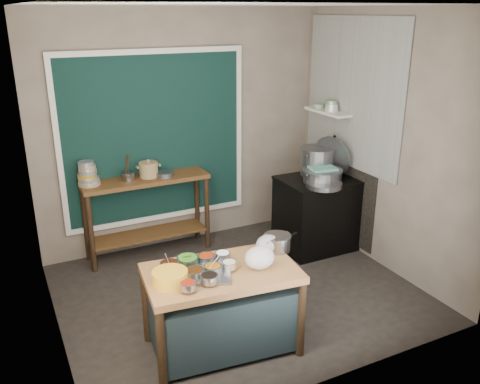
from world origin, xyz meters
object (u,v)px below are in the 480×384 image
steamer (322,176)px  stove_block (318,214)px  utensil_cup (128,176)px  ceramic_crock (149,170)px  yellow_basin (170,278)px  prep_table (222,310)px  condiment_tray (199,274)px  back_counter (148,216)px  stock_pot (317,161)px  saucepan (277,243)px

steamer → stove_block: bearing=66.3°
stove_block → utensil_cup: (-2.09, 0.74, 0.57)m
ceramic_crock → yellow_basin: bearing=-102.7°
stove_block → yellow_basin: 2.69m
prep_table → steamer: bearing=39.3°
steamer → condiment_tray: bearing=-149.7°
back_counter → condiment_tray: size_ratio=2.85×
prep_table → utensil_cup: utensil_cup is taller
condiment_tray → utensil_cup: (-0.03, 2.04, 0.24)m
yellow_basin → stock_pot: (2.37, 1.46, 0.24)m
saucepan → ceramic_crock: bearing=89.7°
stove_block → yellow_basin: (-2.32, -1.32, 0.38)m
utensil_cup → steamer: bearing=-22.8°
utensil_cup → stock_pot: bearing=-15.7°
condiment_tray → saucepan: saucepan is taller
stove_block → stock_pot: stock_pot is taller
steamer → prep_table: bearing=-146.9°
yellow_basin → condiment_tray: bearing=6.5°
back_counter → condiment_tray: 2.05m
yellow_basin → steamer: bearing=28.0°
back_counter → stove_block: size_ratio=1.61×
saucepan → utensil_cup: utensil_cup is taller
stove_block → utensil_cup: 2.29m
condiment_tray → stock_pot: 2.57m
stove_block → saucepan: bearing=-137.2°
prep_table → steamer: size_ratio=2.62×
stock_pot → stove_block: bearing=-110.7°
prep_table → ceramic_crock: (0.02, 2.05, 0.65)m
prep_table → saucepan: size_ratio=4.93×
utensil_cup → saucepan: bearing=-66.9°
back_counter → utensil_cup: 0.56m
ceramic_crock → steamer: size_ratio=0.48×
back_counter → utensil_cup: bearing=175.5°
stove_block → saucepan: 1.78m
ceramic_crock → saucepan: bearing=-73.4°
condiment_tray → steamer: steamer is taller
prep_table → utensil_cup: bearing=102.4°
yellow_basin → stock_pot: stock_pot is taller
stove_block → condiment_tray: (-2.06, -1.29, 0.34)m
stove_block → yellow_basin: yellow_basin is taller
stove_block → stock_pot: size_ratio=2.09×
steamer → yellow_basin: bearing=-152.0°
condiment_tray → saucepan: (0.79, 0.11, 0.06)m
condiment_tray → utensil_cup: utensil_cup is taller
stock_pot → steamer: stock_pot is taller
prep_table → steamer: steamer is taller
ceramic_crock → back_counter: bearing=-155.9°
stove_block → steamer: (-0.05, -0.11, 0.53)m
yellow_basin → stock_pot: bearing=31.7°
yellow_basin → stock_pot: 2.79m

